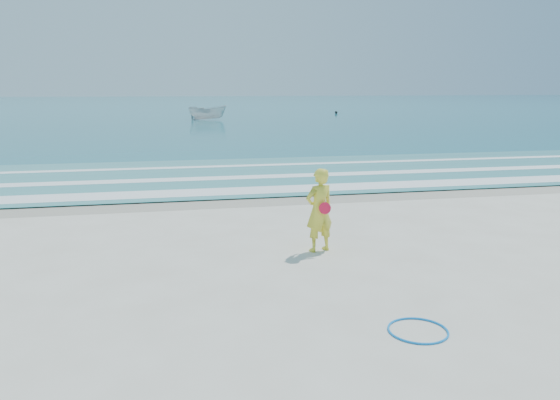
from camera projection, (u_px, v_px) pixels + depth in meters
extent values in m
plane|color=silver|center=(323.00, 302.00, 9.54)|extent=(400.00, 400.00, 0.00)
cube|color=#B2A893|center=(247.00, 199.00, 18.16)|extent=(400.00, 2.40, 0.00)
cube|color=#19727F|center=(177.00, 105.00, 110.13)|extent=(400.00, 190.00, 0.04)
cube|color=#59B7AD|center=(230.00, 175.00, 22.94)|extent=(400.00, 10.00, 0.01)
cube|color=white|center=(242.00, 191.00, 19.40)|extent=(400.00, 1.40, 0.01)
cube|color=white|center=(232.00, 178.00, 22.18)|extent=(400.00, 0.90, 0.01)
cube|color=white|center=(223.00, 166.00, 25.34)|extent=(400.00, 0.60, 0.01)
torus|color=#0C7FDF|center=(418.00, 330.00, 8.38)|extent=(0.99, 0.99, 0.03)
imported|color=silver|center=(207.00, 113.00, 60.15)|extent=(4.30, 2.09, 1.60)
sphere|color=black|center=(336.00, 112.00, 73.68)|extent=(0.38, 0.38, 0.38)
imported|color=yellow|center=(319.00, 210.00, 12.30)|extent=(0.80, 0.65, 1.91)
cylinder|color=#FF1639|center=(325.00, 208.00, 12.12)|extent=(0.27, 0.08, 0.27)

